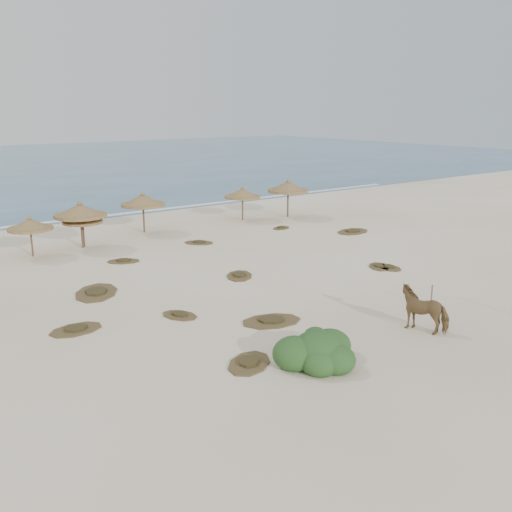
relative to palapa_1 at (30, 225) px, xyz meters
The scene contains 23 objects.
ground 17.53m from the palapa_1, 66.32° to the right, with size 160.00×160.00×0.00m, color white.
foam_line 12.40m from the palapa_1, 55.14° to the left, with size 70.00×0.60×0.01m, color white.
palapa_1 is the anchor object (origin of this frame).
palapa_2 3.43m from the palapa_1, ahead, with size 2.60×2.60×2.39m.
palapa_3 3.26m from the palapa_1, ahead, with size 4.27×4.27×3.09m.
palapa_4 8.74m from the palapa_1, 14.64° to the left, with size 3.17×3.17×2.97m.
palapa_5 17.01m from the palapa_1, ahead, with size 3.46×3.46×2.73m.
palapa_6 20.63m from the palapa_1, ahead, with size 4.15×4.15×3.17m.
horse 23.55m from the palapa_1, 66.45° to the right, with size 0.95×2.09×1.77m, color brown.
fence_post_far 23.35m from the palapa_1, 59.07° to the right, with size 0.07×0.07×1.01m, color #6C6251.
bush 21.74m from the palapa_1, 80.07° to the right, with size 3.15×2.78×1.41m.
scrub_0 13.52m from the palapa_1, 98.79° to the right, with size 2.25×1.53×0.16m.
scrub_1 9.34m from the palapa_1, 87.43° to the right, with size 3.29×3.64×0.16m.
scrub_2 14.59m from the palapa_1, 81.49° to the right, with size 1.68×2.01×0.16m.
scrub_3 13.49m from the palapa_1, 55.10° to the right, with size 2.38×2.50×0.16m.
scrub_4 20.77m from the palapa_1, 43.34° to the right, with size 2.01×2.12×0.16m.
scrub_5 21.78m from the palapa_1, 17.96° to the right, with size 3.06×2.25×0.16m.
scrub_7 10.51m from the palapa_1, 17.20° to the right, with size 2.29×2.32×0.16m.
scrub_9 17.99m from the palapa_1, 74.03° to the right, with size 2.97×2.36×0.16m.
scrub_10 17.57m from the palapa_1, ahead, with size 1.78×1.42×0.16m.
scrub_11 20.13m from the palapa_1, 84.93° to the right, with size 2.55×2.36×0.16m.
scrub_12 21.25m from the palapa_1, 43.61° to the right, with size 1.43×1.94×0.16m.
scrub_13 6.21m from the palapa_1, 48.93° to the right, with size 2.26×2.00×0.16m.
Camera 1 is at (-16.03, -19.00, 8.80)m, focal length 40.00 mm.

